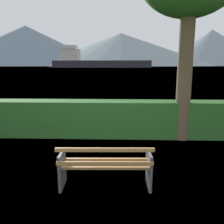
{
  "coord_description": "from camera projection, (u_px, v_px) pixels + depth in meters",
  "views": [
    {
      "loc": [
        0.28,
        -4.08,
        2.25
      ],
      "look_at": [
        0.0,
        3.23,
        0.78
      ],
      "focal_mm": 37.68,
      "sensor_mm": 36.0,
      "label": 1
    }
  ],
  "objects": [
    {
      "name": "water_surface",
      "position": [
        121.0,
        67.0,
        306.37
      ],
      "size": [
        620.0,
        620.0,
        0.0
      ],
      "primitive_type": "plane",
      "color": "#6B8EA3",
      "rests_on": "ground_plane"
    },
    {
      "name": "cargo_ship_large",
      "position": [
        94.0,
        61.0,
        196.05
      ],
      "size": [
        82.19,
        14.46,
        18.04
      ],
      "color": "#232328",
      "rests_on": "water_surface"
    },
    {
      "name": "distant_hills",
      "position": [
        99.0,
        48.0,
        539.52
      ],
      "size": [
        757.32,
        402.93,
        88.95
      ],
      "color": "slate",
      "rests_on": "ground_plane"
    },
    {
      "name": "ground_plane",
      "position": [
        106.0,
        186.0,
        4.45
      ],
      "size": [
        1400.0,
        1400.0,
        0.0
      ],
      "primitive_type": "plane",
      "color": "#4C6B33"
    },
    {
      "name": "hedge_row",
      "position": [
        112.0,
        119.0,
        7.47
      ],
      "size": [
        9.62,
        0.77,
        1.14
      ],
      "primitive_type": "cube",
      "color": "#285B23",
      "rests_on": "ground_plane"
    },
    {
      "name": "park_bench",
      "position": [
        105.0,
        166.0,
        4.31
      ],
      "size": [
        1.71,
        0.63,
        0.87
      ],
      "color": "#A0703F",
      "rests_on": "ground_plane"
    },
    {
      "name": "sailboat_mid",
      "position": [
        49.0,
        66.0,
        249.55
      ],
      "size": [
        3.2,
        4.55,
        1.98
      ],
      "color": "#B2332D",
      "rests_on": "water_surface"
    }
  ]
}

